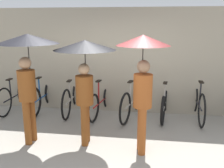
{
  "coord_description": "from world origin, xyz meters",
  "views": [
    {
      "loc": [
        0.71,
        -3.91,
        2.24
      ],
      "look_at": [
        0.0,
        1.06,
        1.0
      ],
      "focal_mm": 40.0,
      "sensor_mm": 36.0,
      "label": 1
    }
  ],
  "objects_px": {
    "parked_bicycle_0": "(15,95)",
    "parked_bicycle_1": "(43,96)",
    "parked_bicycle_5": "(165,103)",
    "pedestrian_center": "(85,60)",
    "parked_bicycle_6": "(198,103)",
    "parked_bicycle_4": "(132,101)",
    "parked_bicycle_3": "(102,100)",
    "pedestrian_leading": "(27,55)",
    "pedestrian_trailing": "(143,64)",
    "parked_bicycle_2": "(72,97)"
  },
  "relations": [
    {
      "from": "parked_bicycle_0",
      "to": "parked_bicycle_1",
      "type": "distance_m",
      "value": 0.77
    },
    {
      "from": "parked_bicycle_5",
      "to": "pedestrian_center",
      "type": "bearing_deg",
      "value": 141.47
    },
    {
      "from": "parked_bicycle_0",
      "to": "parked_bicycle_6",
      "type": "distance_m",
      "value": 4.63
    },
    {
      "from": "parked_bicycle_4",
      "to": "parked_bicycle_6",
      "type": "distance_m",
      "value": 1.54
    },
    {
      "from": "parked_bicycle_0",
      "to": "parked_bicycle_6",
      "type": "xyz_separation_m",
      "value": [
        4.63,
        -0.01,
        0.01
      ]
    },
    {
      "from": "parked_bicycle_1",
      "to": "parked_bicycle_6",
      "type": "relative_size",
      "value": 1.03
    },
    {
      "from": "parked_bicycle_0",
      "to": "parked_bicycle_3",
      "type": "xyz_separation_m",
      "value": [
        2.32,
        -0.04,
        -0.03
      ]
    },
    {
      "from": "parked_bicycle_3",
      "to": "pedestrian_leading",
      "type": "relative_size",
      "value": 0.84
    },
    {
      "from": "pedestrian_leading",
      "to": "pedestrian_center",
      "type": "bearing_deg",
      "value": 11.36
    },
    {
      "from": "parked_bicycle_6",
      "to": "pedestrian_trailing",
      "type": "bearing_deg",
      "value": 144.02
    },
    {
      "from": "parked_bicycle_2",
      "to": "pedestrian_center",
      "type": "bearing_deg",
      "value": -156.03
    },
    {
      "from": "parked_bicycle_5",
      "to": "pedestrian_leading",
      "type": "distance_m",
      "value": 3.32
    },
    {
      "from": "parked_bicycle_1",
      "to": "parked_bicycle_2",
      "type": "bearing_deg",
      "value": -88.79
    },
    {
      "from": "pedestrian_leading",
      "to": "parked_bicycle_0",
      "type": "bearing_deg",
      "value": 133.58
    },
    {
      "from": "parked_bicycle_1",
      "to": "parked_bicycle_4",
      "type": "height_order",
      "value": "parked_bicycle_4"
    },
    {
      "from": "parked_bicycle_4",
      "to": "parked_bicycle_6",
      "type": "relative_size",
      "value": 1.02
    },
    {
      "from": "parked_bicycle_4",
      "to": "parked_bicycle_1",
      "type": "bearing_deg",
      "value": 101.49
    },
    {
      "from": "parked_bicycle_0",
      "to": "parked_bicycle_1",
      "type": "relative_size",
      "value": 0.99
    },
    {
      "from": "pedestrian_leading",
      "to": "parked_bicycle_4",
      "type": "bearing_deg",
      "value": 45.44
    },
    {
      "from": "parked_bicycle_4",
      "to": "pedestrian_leading",
      "type": "distance_m",
      "value": 2.71
    },
    {
      "from": "parked_bicycle_3",
      "to": "pedestrian_center",
      "type": "bearing_deg",
      "value": -171.52
    },
    {
      "from": "parked_bicycle_2",
      "to": "parked_bicycle_3",
      "type": "bearing_deg",
      "value": -95.96
    },
    {
      "from": "parked_bicycle_0",
      "to": "parked_bicycle_5",
      "type": "height_order",
      "value": "parked_bicycle_0"
    },
    {
      "from": "parked_bicycle_5",
      "to": "pedestrian_center",
      "type": "xyz_separation_m",
      "value": [
        -1.57,
        -1.48,
        1.23
      ]
    },
    {
      "from": "parked_bicycle_4",
      "to": "parked_bicycle_5",
      "type": "relative_size",
      "value": 1.11
    },
    {
      "from": "pedestrian_center",
      "to": "parked_bicycle_2",
      "type": "bearing_deg",
      "value": 113.19
    },
    {
      "from": "parked_bicycle_1",
      "to": "pedestrian_trailing",
      "type": "height_order",
      "value": "pedestrian_trailing"
    },
    {
      "from": "parked_bicycle_2",
      "to": "parked_bicycle_5",
      "type": "xyz_separation_m",
      "value": [
        2.32,
        -0.03,
        -0.04
      ]
    },
    {
      "from": "parked_bicycle_5",
      "to": "pedestrian_leading",
      "type": "height_order",
      "value": "pedestrian_leading"
    },
    {
      "from": "parked_bicycle_1",
      "to": "parked_bicycle_3",
      "type": "distance_m",
      "value": 1.55
    },
    {
      "from": "parked_bicycle_5",
      "to": "pedestrian_trailing",
      "type": "distance_m",
      "value": 2.14
    },
    {
      "from": "parked_bicycle_3",
      "to": "pedestrian_center",
      "type": "relative_size",
      "value": 0.89
    },
    {
      "from": "parked_bicycle_2",
      "to": "parked_bicycle_5",
      "type": "bearing_deg",
      "value": -93.21
    },
    {
      "from": "parked_bicycle_0",
      "to": "parked_bicycle_6",
      "type": "bearing_deg",
      "value": -90.55
    },
    {
      "from": "parked_bicycle_0",
      "to": "parked_bicycle_4",
      "type": "bearing_deg",
      "value": -91.92
    },
    {
      "from": "parked_bicycle_4",
      "to": "parked_bicycle_5",
      "type": "height_order",
      "value": "parked_bicycle_4"
    },
    {
      "from": "parked_bicycle_4",
      "to": "pedestrian_center",
      "type": "bearing_deg",
      "value": 164.56
    },
    {
      "from": "parked_bicycle_2",
      "to": "parked_bicycle_5",
      "type": "height_order",
      "value": "parked_bicycle_2"
    },
    {
      "from": "parked_bicycle_5",
      "to": "parked_bicycle_0",
      "type": "bearing_deg",
      "value": 97.73
    },
    {
      "from": "pedestrian_trailing",
      "to": "parked_bicycle_2",
      "type": "bearing_deg",
      "value": 128.29
    },
    {
      "from": "parked_bicycle_5",
      "to": "parked_bicycle_6",
      "type": "xyz_separation_m",
      "value": [
        0.77,
        0.01,
        0.05
      ]
    },
    {
      "from": "parked_bicycle_1",
      "to": "pedestrian_leading",
      "type": "height_order",
      "value": "pedestrian_leading"
    },
    {
      "from": "parked_bicycle_4",
      "to": "pedestrian_trailing",
      "type": "relative_size",
      "value": 0.87
    },
    {
      "from": "parked_bicycle_3",
      "to": "parked_bicycle_5",
      "type": "xyz_separation_m",
      "value": [
        1.54,
        0.01,
        -0.01
      ]
    },
    {
      "from": "parked_bicycle_2",
      "to": "pedestrian_leading",
      "type": "bearing_deg",
      "value": 167.56
    },
    {
      "from": "parked_bicycle_1",
      "to": "parked_bicycle_0",
      "type": "bearing_deg",
      "value": 92.04
    },
    {
      "from": "pedestrian_leading",
      "to": "pedestrian_trailing",
      "type": "xyz_separation_m",
      "value": [
        2.09,
        -0.09,
        -0.1
      ]
    },
    {
      "from": "parked_bicycle_4",
      "to": "pedestrian_center",
      "type": "height_order",
      "value": "pedestrian_center"
    },
    {
      "from": "parked_bicycle_0",
      "to": "pedestrian_center",
      "type": "relative_size",
      "value": 0.92
    },
    {
      "from": "pedestrian_leading",
      "to": "pedestrian_trailing",
      "type": "relative_size",
      "value": 1.0
    }
  ]
}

